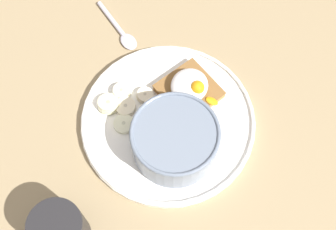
# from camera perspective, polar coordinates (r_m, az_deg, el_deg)

# --- Properties ---
(ground_plane) EXTENTS (1.20, 1.20, 0.02)m
(ground_plane) POSITION_cam_1_polar(r_m,az_deg,el_deg) (0.74, -0.00, -1.30)
(ground_plane) COLOR #96805C
(ground_plane) RESTS_ON ground
(plate) EXTENTS (0.27, 0.27, 0.02)m
(plate) POSITION_cam_1_polar(r_m,az_deg,el_deg) (0.72, -0.00, -0.73)
(plate) COLOR white
(plate) RESTS_ON ground_plane
(oatmeal_bowl) EXTENTS (0.13, 0.13, 0.06)m
(oatmeal_bowl) POSITION_cam_1_polar(r_m,az_deg,el_deg) (0.68, 0.85, -3.10)
(oatmeal_bowl) COLOR slate
(oatmeal_bowl) RESTS_ON plate
(toast_slice) EXTENTS (0.11, 0.11, 0.01)m
(toast_slice) POSITION_cam_1_polar(r_m,az_deg,el_deg) (0.74, 2.57, 2.93)
(toast_slice) COLOR brown
(toast_slice) RESTS_ON plate
(poached_egg) EXTENTS (0.06, 0.08, 0.03)m
(poached_egg) POSITION_cam_1_polar(r_m,az_deg,el_deg) (0.72, 2.76, 3.55)
(poached_egg) COLOR white
(poached_egg) RESTS_ON toast_slice
(banana_slice_front) EXTENTS (0.04, 0.04, 0.01)m
(banana_slice_front) POSITION_cam_1_polar(r_m,az_deg,el_deg) (0.72, -5.41, -1.10)
(banana_slice_front) COLOR #F3F1C8
(banana_slice_front) RESTS_ON plate
(banana_slice_left) EXTENTS (0.03, 0.03, 0.01)m
(banana_slice_left) POSITION_cam_1_polar(r_m,az_deg,el_deg) (0.74, -5.67, 2.85)
(banana_slice_left) COLOR beige
(banana_slice_left) RESTS_ON plate
(banana_slice_back) EXTENTS (0.04, 0.04, 0.01)m
(banana_slice_back) POSITION_cam_1_polar(r_m,az_deg,el_deg) (0.73, -5.18, 1.00)
(banana_slice_back) COLOR #FBEAC5
(banana_slice_back) RESTS_ON plate
(banana_slice_right) EXTENTS (0.04, 0.04, 0.01)m
(banana_slice_right) POSITION_cam_1_polar(r_m,az_deg,el_deg) (0.74, -2.81, 2.41)
(banana_slice_right) COLOR #F7E4BF
(banana_slice_right) RESTS_ON plate
(banana_slice_inner) EXTENTS (0.04, 0.04, 0.02)m
(banana_slice_inner) POSITION_cam_1_polar(r_m,az_deg,el_deg) (0.73, -7.27, 1.37)
(banana_slice_inner) COLOR beige
(banana_slice_inner) RESTS_ON plate
(spoon) EXTENTS (0.07, 0.11, 0.01)m
(spoon) POSITION_cam_1_polar(r_m,az_deg,el_deg) (0.82, -5.77, 10.10)
(spoon) COLOR silver
(spoon) RESTS_ON ground_plane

